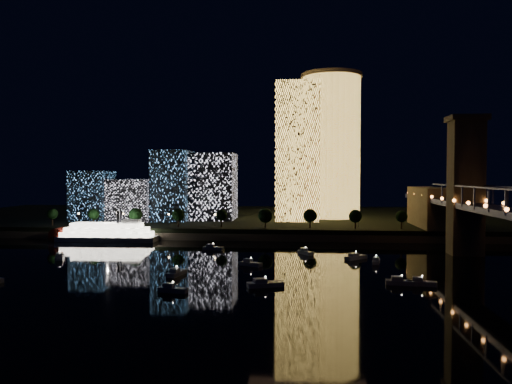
# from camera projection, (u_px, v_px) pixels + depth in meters

# --- Properties ---
(ground) EXTENTS (520.00, 520.00, 0.00)m
(ground) POSITION_uv_depth(u_px,v_px,m) (279.00, 280.00, 136.00)
(ground) COLOR black
(ground) RESTS_ON ground
(far_bank) EXTENTS (420.00, 160.00, 5.00)m
(far_bank) POSITION_uv_depth(u_px,v_px,m) (291.00, 219.00, 295.16)
(far_bank) COLOR black
(far_bank) RESTS_ON ground
(seawall) EXTENTS (420.00, 6.00, 3.00)m
(seawall) POSITION_uv_depth(u_px,v_px,m) (287.00, 237.00, 217.56)
(seawall) COLOR #6B5E4C
(seawall) RESTS_ON ground
(tower_cylindrical) EXTENTS (34.00, 34.00, 79.74)m
(tower_cylindrical) POSITION_uv_depth(u_px,v_px,m) (331.00, 146.00, 278.24)
(tower_cylindrical) COLOR #F9BD4F
(tower_cylindrical) RESTS_ON far_bank
(tower_rectangular) EXTENTS (22.43, 22.43, 71.38)m
(tower_rectangular) POSITION_uv_depth(u_px,v_px,m) (298.00, 152.00, 260.21)
(tower_rectangular) COLOR #F9BD4F
(tower_rectangular) RESTS_ON far_bank
(midrise_blocks) EXTENTS (83.96, 35.86, 36.41)m
(midrise_blocks) POSITION_uv_depth(u_px,v_px,m) (168.00, 190.00, 262.67)
(midrise_blocks) COLOR white
(midrise_blocks) RESTS_ON far_bank
(riverboat) EXTENTS (46.01, 11.32, 13.76)m
(riverboat) POSITION_uv_depth(u_px,v_px,m) (103.00, 233.00, 215.81)
(riverboat) COLOR silver
(riverboat) RESTS_ON ground
(motorboats) EXTENTS (122.34, 72.78, 2.78)m
(motorboats) POSITION_uv_depth(u_px,v_px,m) (250.00, 267.00, 150.67)
(motorboats) COLOR silver
(motorboats) RESTS_ON ground
(esplanade_trees) EXTENTS (165.14, 6.67, 8.84)m
(esplanade_trees) POSITION_uv_depth(u_px,v_px,m) (229.00, 215.00, 225.62)
(esplanade_trees) COLOR black
(esplanade_trees) RESTS_ON far_bank
(street_lamps) EXTENTS (132.70, 0.70, 5.65)m
(street_lamps) POSITION_uv_depth(u_px,v_px,m) (215.00, 217.00, 232.33)
(street_lamps) COLOR black
(street_lamps) RESTS_ON far_bank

